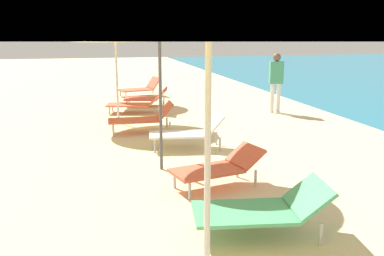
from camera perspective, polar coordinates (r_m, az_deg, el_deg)
The scene contains 11 objects.
lounger_third_shoreside at distance 4.89m, azimuth 9.29°, elevation -10.38°, with size 1.55×0.90×0.60m.
umbrella_fourth at distance 6.78m, azimuth -4.37°, elevation 15.27°, with size 1.81×1.81×2.76m.
lounger_fourth_shoreside at distance 8.26m, azimuth -0.42°, elevation -0.49°, with size 1.48×0.76×0.67m.
lounger_fourth_inland at distance 6.25m, azimuth 3.49°, elevation -5.12°, with size 1.42×0.88×0.55m.
umbrella_fifth at distance 10.51m, azimuth -10.11°, elevation 12.52°, with size 2.30×2.30×2.51m.
lounger_fifth_shoreside at distance 11.94m, azimuth -7.26°, elevation 3.29°, with size 1.65×0.92×0.60m.
lounger_fifth_inland at distance 9.62m, azimuth -6.50°, elevation 1.35°, with size 1.44×0.61×0.67m.
umbrella_farthest at distance 13.78m, azimuth -10.13°, elevation 13.27°, with size 1.82×1.82×2.69m.
lounger_farthest_shoreside at distance 15.04m, azimuth -6.76°, elevation 5.29°, with size 1.49×0.98×0.63m.
lounger_farthest_inland at distance 13.03m, azimuth -5.93°, elevation 4.05°, with size 1.39×0.92×0.55m.
person_walking_far at distance 12.05m, azimuth 11.01°, elevation 6.63°, with size 0.40×0.29×1.62m.
Camera 1 is at (-1.19, 3.67, 2.23)m, focal length 40.48 mm.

